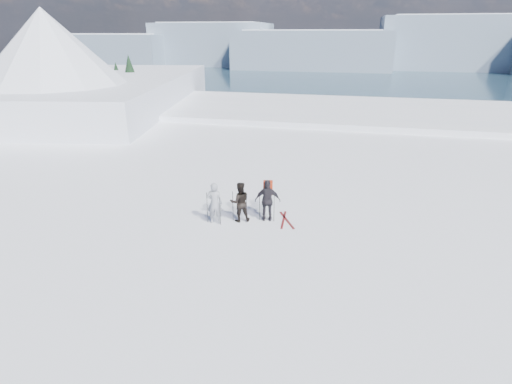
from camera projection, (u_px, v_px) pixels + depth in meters
The scene contains 9 objects.
lake_basin at pixel (327, 174), 42.28m from camera, with size 820.00×820.00×71.62m.
far_mountain_range at pixel (380, 46), 420.33m from camera, with size 770.00×110.00×53.00m.
near_ridge at pixel (96, 134), 46.04m from camera, with size 31.37×35.68×25.62m.
skier_grey at pixel (215, 203), 16.54m from camera, with size 0.66×0.43×1.81m, color gray.
skier_dark at pixel (240, 202), 16.74m from camera, with size 0.85×0.66×1.75m, color black.
skier_pack at pixel (268, 201), 16.76m from camera, with size 1.07×0.45×1.83m, color black.
backpack at pixel (268, 171), 16.54m from camera, with size 0.39×0.22×0.60m, color red.
ski_poles at pixel (240, 208), 16.73m from camera, with size 2.73×0.85×1.36m.
skis_loose at pixel (285, 220), 17.09m from camera, with size 0.89×1.70×0.03m.
Camera 1 is at (1.56, -10.60, 7.53)m, focal length 28.00 mm.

